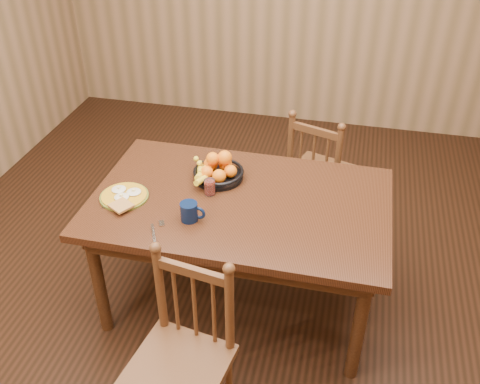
% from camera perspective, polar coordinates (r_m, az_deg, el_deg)
% --- Properties ---
extents(room, '(4.52, 5.02, 2.72)m').
position_cam_1_polar(room, '(2.58, 0.00, 10.09)').
color(room, black).
rests_on(room, ground).
extents(dining_table, '(1.60, 1.00, 0.75)m').
position_cam_1_polar(dining_table, '(2.93, 0.00, -2.17)').
color(dining_table, black).
rests_on(dining_table, ground).
extents(chair_far, '(0.51, 0.50, 0.90)m').
position_cam_1_polar(chair_far, '(3.71, 8.49, 2.02)').
color(chair_far, '#492A15').
rests_on(chair_far, ground).
extents(chair_near, '(0.48, 0.46, 0.92)m').
position_cam_1_polar(chair_near, '(2.52, -6.14, -17.10)').
color(chair_near, '#492A15').
rests_on(chair_near, ground).
extents(breakfast_plate, '(0.26, 0.31, 0.04)m').
position_cam_1_polar(breakfast_plate, '(2.95, -12.26, -0.44)').
color(breakfast_plate, '#59601E').
rests_on(breakfast_plate, dining_table).
extents(fork, '(0.08, 0.18, 0.00)m').
position_cam_1_polar(fork, '(2.70, -8.93, -3.99)').
color(fork, silver).
rests_on(fork, dining_table).
extents(spoon, '(0.07, 0.15, 0.01)m').
position_cam_1_polar(spoon, '(2.97, -13.36, -0.60)').
color(spoon, silver).
rests_on(spoon, dining_table).
extents(coffee_mug, '(0.13, 0.09, 0.10)m').
position_cam_1_polar(coffee_mug, '(2.72, -5.37, -2.09)').
color(coffee_mug, black).
rests_on(coffee_mug, dining_table).
extents(juice_glass, '(0.06, 0.06, 0.09)m').
position_cam_1_polar(juice_glass, '(2.90, -3.25, 0.48)').
color(juice_glass, silver).
rests_on(juice_glass, dining_table).
extents(fruit_bowl, '(0.32, 0.32, 0.17)m').
position_cam_1_polar(fruit_bowl, '(3.03, -2.44, 2.33)').
color(fruit_bowl, black).
rests_on(fruit_bowl, dining_table).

